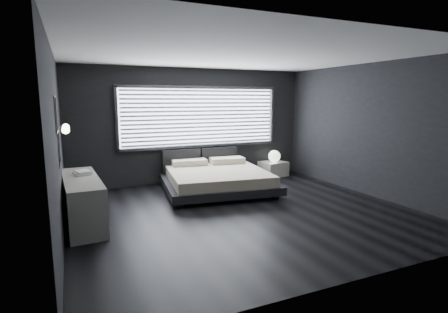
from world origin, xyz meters
name	(u,v)px	position (x,y,z in m)	size (l,w,h in m)	color
room	(243,136)	(0.00, 0.00, 1.40)	(6.04, 6.00, 2.80)	black
window	(201,117)	(0.20, 2.70, 1.61)	(4.14, 0.09, 1.52)	white
headboard	(200,159)	(0.14, 2.64, 0.57)	(1.96, 0.16, 0.52)	black
sconce_near	(65,130)	(-2.88, 0.05, 1.60)	(0.18, 0.11, 0.11)	silver
sconce_far	(66,127)	(-2.88, 0.65, 1.60)	(0.18, 0.11, 0.11)	silver
wall_art_upper	(56,115)	(-2.98, -0.55, 1.85)	(0.01, 0.48, 0.48)	#47474C
wall_art_lower	(59,148)	(-2.98, -0.30, 1.38)	(0.01, 0.48, 0.48)	#47474C
bed	(217,178)	(0.15, 1.59, 0.28)	(2.62, 2.52, 0.61)	black
nightstand	(273,169)	(2.14, 2.39, 0.19)	(0.66, 0.55, 0.38)	beige
orb_lamp	(274,156)	(2.14, 2.35, 0.54)	(0.32, 0.32, 0.32)	white
dresser	(83,200)	(-2.71, 0.54, 0.39)	(0.65, 1.96, 0.77)	beige
book_stack	(82,173)	(-2.68, 0.79, 0.81)	(0.32, 0.38, 0.07)	silver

